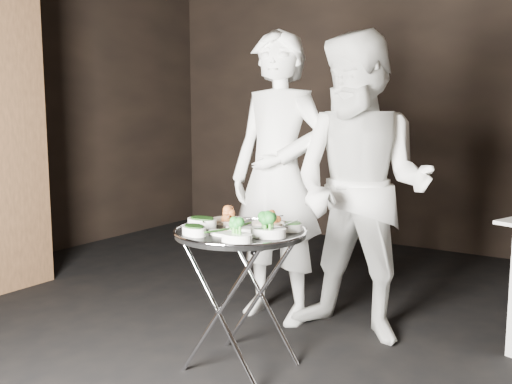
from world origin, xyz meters
The scene contains 16 objects.
floor centered at (0.00, 0.00, -0.03)m, with size 6.00×7.00×0.05m, color black.
wall_back centered at (0.00, 3.52, 1.50)m, with size 6.00×0.05×3.00m, color black.
tray_stand centered at (0.06, 0.20, 0.42)m, with size 0.51×0.43×0.75m.
serving_tray centered at (0.06, 0.20, 0.75)m, with size 0.71×0.71×0.04m.
potato_plate_a centered at (-0.14, 0.35, 0.80)m, with size 0.20×0.20×0.07m.
potato_plate_b centered at (0.10, 0.41, 0.79)m, with size 0.18×0.18×0.06m.
greens_bowl centered at (0.29, 0.34, 0.79)m, with size 0.11×0.11×0.06m.
asparagus_plate_a centered at (0.06, 0.20, 0.78)m, with size 0.18×0.11×0.04m.
asparagus_plate_b centered at (0.03, 0.06, 0.78)m, with size 0.18×0.13×0.03m.
spinach_bowl_a centered at (-0.16, 0.15, 0.80)m, with size 0.18×0.12×0.07m.
spinach_bowl_b centered at (-0.08, -0.02, 0.79)m, with size 0.19×0.16×0.07m.
broccoli_bowl_a centered at (0.26, 0.15, 0.80)m, with size 0.21×0.18×0.08m.
broccoli_bowl_b centered at (0.20, -0.03, 0.79)m, with size 0.17×0.13×0.07m.
serving_utensils centered at (0.07, 0.27, 0.81)m, with size 0.57×0.40×0.01m.
waiter_left centered at (-0.18, 0.98, 0.95)m, with size 0.70×0.46×1.91m, color white.
waiter_right centered at (0.41, 0.96, 0.93)m, with size 0.90×0.70×1.86m, color white.
Camera 1 is at (1.74, -2.22, 1.38)m, focal length 40.00 mm.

